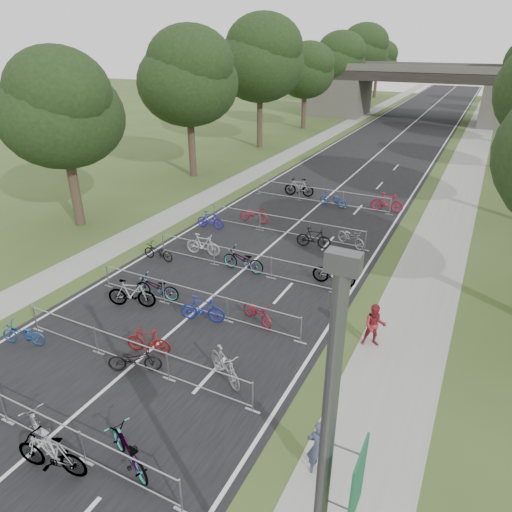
% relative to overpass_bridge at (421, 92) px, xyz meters
% --- Properties ---
extents(road, '(11.00, 140.00, 0.01)m').
position_rel_overpass_bridge_xyz_m(road, '(0.00, -15.00, -3.53)').
color(road, black).
rests_on(road, ground).
extents(sidewalk_right, '(3.00, 140.00, 0.01)m').
position_rel_overpass_bridge_xyz_m(sidewalk_right, '(8.00, -15.00, -3.53)').
color(sidewalk_right, gray).
rests_on(sidewalk_right, ground).
extents(sidewalk_left, '(2.00, 140.00, 0.01)m').
position_rel_overpass_bridge_xyz_m(sidewalk_left, '(-7.50, -15.00, -3.53)').
color(sidewalk_left, gray).
rests_on(sidewalk_left, ground).
extents(lane_markings, '(0.12, 140.00, 0.00)m').
position_rel_overpass_bridge_xyz_m(lane_markings, '(0.00, -15.00, -3.53)').
color(lane_markings, silver).
rests_on(lane_markings, ground).
extents(overpass_bridge, '(31.00, 8.00, 7.05)m').
position_rel_overpass_bridge_xyz_m(overpass_bridge, '(0.00, 0.00, 0.00)').
color(overpass_bridge, '#4F4D47').
rests_on(overpass_bridge, ground).
extents(tree_left_0, '(6.72, 6.72, 10.25)m').
position_rel_overpass_bridge_xyz_m(tree_left_0, '(-11.39, -49.07, 2.96)').
color(tree_left_0, '#33261C').
rests_on(tree_left_0, ground).
extents(tree_left_1, '(7.56, 7.56, 11.53)m').
position_rel_overpass_bridge_xyz_m(tree_left_1, '(-11.39, -37.07, 3.77)').
color(tree_left_1, '#33261C').
rests_on(tree_left_1, ground).
extents(tree_left_2, '(8.40, 8.40, 12.81)m').
position_rel_overpass_bridge_xyz_m(tree_left_2, '(-11.39, -25.07, 4.58)').
color(tree_left_2, '#33261C').
rests_on(tree_left_2, ground).
extents(tree_left_3, '(6.72, 6.72, 10.25)m').
position_rel_overpass_bridge_xyz_m(tree_left_3, '(-11.39, -13.07, 2.96)').
color(tree_left_3, '#33261C').
rests_on(tree_left_3, ground).
extents(tree_left_4, '(7.56, 7.56, 11.53)m').
position_rel_overpass_bridge_xyz_m(tree_left_4, '(-11.39, -1.07, 3.77)').
color(tree_left_4, '#33261C').
rests_on(tree_left_4, ground).
extents(tree_left_5, '(8.40, 8.40, 12.81)m').
position_rel_overpass_bridge_xyz_m(tree_left_5, '(-11.39, 10.93, 4.58)').
color(tree_left_5, '#33261C').
rests_on(tree_left_5, ground).
extents(tree_left_6, '(6.72, 6.72, 10.25)m').
position_rel_overpass_bridge_xyz_m(tree_left_6, '(-11.39, 22.93, 2.96)').
color(tree_left_6, '#33261C').
rests_on(tree_left_6, ground).
extents(barrier_row_1, '(9.70, 0.08, 1.10)m').
position_rel_overpass_bridge_xyz_m(barrier_row_1, '(0.00, -61.40, -2.99)').
color(barrier_row_1, '#9EA1A6').
rests_on(barrier_row_1, ground).
extents(barrier_row_2, '(9.70, 0.08, 1.10)m').
position_rel_overpass_bridge_xyz_m(barrier_row_2, '(0.00, -57.80, -2.99)').
color(barrier_row_2, '#9EA1A6').
rests_on(barrier_row_2, ground).
extents(barrier_row_3, '(9.70, 0.08, 1.10)m').
position_rel_overpass_bridge_xyz_m(barrier_row_3, '(0.00, -54.00, -2.99)').
color(barrier_row_3, '#9EA1A6').
rests_on(barrier_row_3, ground).
extents(barrier_row_4, '(9.70, 0.08, 1.10)m').
position_rel_overpass_bridge_xyz_m(barrier_row_4, '(0.00, -50.00, -2.99)').
color(barrier_row_4, '#9EA1A6').
rests_on(barrier_row_4, ground).
extents(barrier_row_5, '(9.70, 0.08, 1.10)m').
position_rel_overpass_bridge_xyz_m(barrier_row_5, '(0.00, -45.00, -2.99)').
color(barrier_row_5, '#9EA1A6').
rests_on(barrier_row_5, ground).
extents(barrier_row_6, '(9.70, 0.08, 1.10)m').
position_rel_overpass_bridge_xyz_m(barrier_row_6, '(0.00, -39.00, -2.99)').
color(barrier_row_6, '#9EA1A6').
rests_on(barrier_row_6, ground).
extents(bike_5, '(1.99, 1.27, 0.99)m').
position_rel_overpass_bridge_xyz_m(bike_5, '(0.15, -61.53, -3.04)').
color(bike_5, '#A2A2AA').
rests_on(bike_5, ground).
extents(bike_6, '(2.11, 0.94, 1.23)m').
position_rel_overpass_bridge_xyz_m(bike_6, '(1.02, -61.94, -2.92)').
color(bike_6, '#9EA1A6').
rests_on(bike_6, ground).
extents(bike_7, '(2.08, 1.42, 1.04)m').
position_rel_overpass_bridge_xyz_m(bike_7, '(2.64, -60.94, -3.02)').
color(bike_7, '#9EA1A6').
rests_on(bike_7, ground).
extents(bike_8, '(1.77, 1.05, 0.88)m').
position_rel_overpass_bridge_xyz_m(bike_8, '(-4.30, -58.60, -3.09)').
color(bike_8, navy).
rests_on(bike_8, ground).
extents(bike_9, '(1.71, 0.85, 0.99)m').
position_rel_overpass_bridge_xyz_m(bike_9, '(0.05, -56.95, -3.04)').
color(bike_9, maroon).
rests_on(bike_9, ground).
extents(bike_10, '(1.88, 1.37, 0.94)m').
position_rel_overpass_bridge_xyz_m(bike_10, '(0.28, -57.93, -3.06)').
color(bike_10, black).
rests_on(bike_10, ground).
extents(bike_11, '(1.91, 1.45, 1.14)m').
position_rel_overpass_bridge_xyz_m(bike_11, '(3.17, -56.96, -2.96)').
color(bike_11, gray).
rests_on(bike_11, ground).
extents(bike_12, '(2.11, 1.21, 1.22)m').
position_rel_overpass_bridge_xyz_m(bike_12, '(-2.52, -54.81, -2.92)').
color(bike_12, '#9EA1A6').
rests_on(bike_12, ground).
extents(bike_13, '(2.10, 1.02, 1.06)m').
position_rel_overpass_bridge_xyz_m(bike_13, '(-2.00, -53.84, -3.00)').
color(bike_13, '#9EA1A6').
rests_on(bike_13, ground).
extents(bike_14, '(1.89, 0.94, 1.10)m').
position_rel_overpass_bridge_xyz_m(bike_14, '(0.65, -54.41, -2.99)').
color(bike_14, navy).
rests_on(bike_14, ground).
extents(bike_15, '(1.78, 1.21, 0.88)m').
position_rel_overpass_bridge_xyz_m(bike_15, '(2.60, -53.49, -3.09)').
color(bike_15, maroon).
rests_on(bike_15, ground).
extents(bike_16, '(1.71, 0.63, 0.89)m').
position_rel_overpass_bridge_xyz_m(bike_16, '(-4.30, -50.81, -3.09)').
color(bike_16, black).
rests_on(bike_16, ground).
extents(bike_17, '(1.93, 0.73, 1.13)m').
position_rel_overpass_bridge_xyz_m(bike_17, '(-2.64, -49.27, -2.97)').
color(bike_17, '#AFB0B8').
rests_on(bike_17, ground).
extents(bike_18, '(2.16, 0.79, 1.13)m').
position_rel_overpass_bridge_xyz_m(bike_18, '(0.04, -49.94, -2.97)').
color(bike_18, '#9EA1A6').
rests_on(bike_18, ground).
extents(bike_19, '(2.01, 0.64, 1.19)m').
position_rel_overpass_bridge_xyz_m(bike_19, '(4.30, -49.29, -2.94)').
color(bike_19, '#9EA1A6').
rests_on(bike_19, ground).
extents(bike_20, '(1.74, 0.63, 1.03)m').
position_rel_overpass_bridge_xyz_m(bike_20, '(-4.23, -46.03, -3.02)').
color(bike_20, navy).
rests_on(bike_20, ground).
extents(bike_21, '(1.94, 0.73, 1.01)m').
position_rel_overpass_bridge_xyz_m(bike_21, '(-2.40, -44.01, -3.03)').
color(bike_21, maroon).
rests_on(bike_21, ground).
extents(bike_22, '(1.90, 0.79, 1.11)m').
position_rel_overpass_bridge_xyz_m(bike_22, '(2.07, -45.88, -2.98)').
color(bike_22, black).
rests_on(bike_22, ground).
extents(bike_23, '(1.99, 1.51, 1.00)m').
position_rel_overpass_bridge_xyz_m(bike_23, '(3.79, -44.81, -3.03)').
color(bike_23, '#96979D').
rests_on(bike_23, ground).
extents(bike_25, '(2.14, 0.89, 1.25)m').
position_rel_overpass_bridge_xyz_m(bike_25, '(-1.90, -38.09, -2.91)').
color(bike_25, '#9EA1A6').
rests_on(bike_25, ground).
extents(bike_26, '(1.98, 0.90, 1.00)m').
position_rel_overpass_bridge_xyz_m(bike_26, '(0.91, -39.12, -3.03)').
color(bike_26, '#1A4192').
rests_on(bike_26, ground).
extents(bike_27, '(2.06, 0.75, 1.22)m').
position_rel_overpass_bridge_xyz_m(bike_27, '(4.30, -38.49, -2.93)').
color(bike_27, maroon).
rests_on(bike_27, ground).
extents(pedestrian_a, '(0.69, 0.52, 1.71)m').
position_rel_overpass_bridge_xyz_m(pedestrian_a, '(7.05, -58.95, -2.68)').
color(pedestrian_a, '#383D54').
rests_on(pedestrian_a, ground).
extents(pedestrian_b, '(0.96, 0.85, 1.66)m').
position_rel_overpass_bridge_xyz_m(pedestrian_b, '(6.98, -52.94, -2.71)').
color(pedestrian_b, maroon).
rests_on(pedestrian_b, ground).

